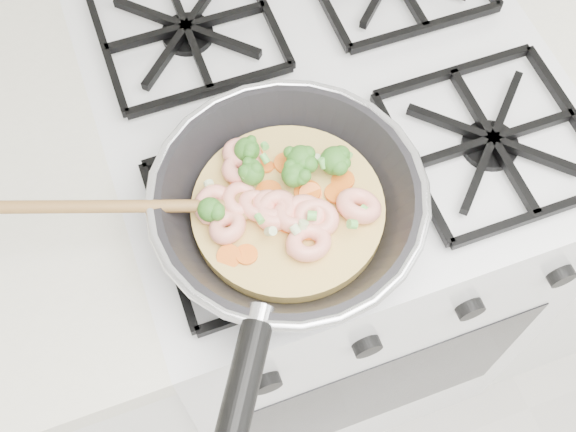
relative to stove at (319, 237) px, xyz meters
name	(u,v)px	position (x,y,z in m)	size (l,w,h in m)	color
stove	(319,237)	(0.00, 0.00, 0.00)	(0.60, 0.60, 0.92)	white
skillet	(285,207)	(-0.13, -0.17, 0.50)	(0.48, 0.44, 0.09)	black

